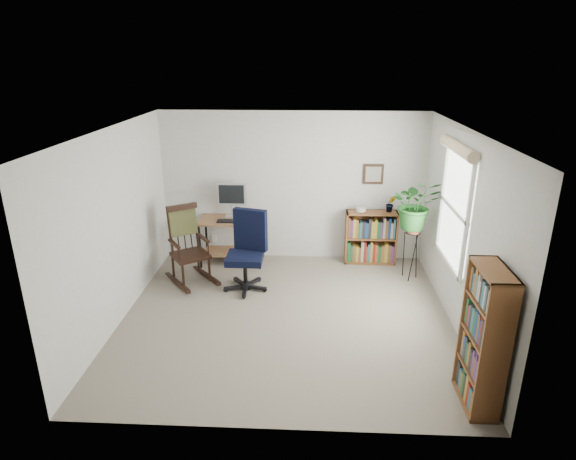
# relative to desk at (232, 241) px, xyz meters

# --- Properties ---
(floor) EXTENTS (4.20, 4.00, 0.00)m
(floor) POSITION_rel_desk_xyz_m (0.97, -1.70, -0.37)
(floor) COLOR gray
(floor) RESTS_ON ground
(ceiling) EXTENTS (4.20, 4.00, 0.00)m
(ceiling) POSITION_rel_desk_xyz_m (0.97, -1.70, 2.03)
(ceiling) COLOR white
(ceiling) RESTS_ON ground
(wall_back) EXTENTS (4.20, 0.00, 2.40)m
(wall_back) POSITION_rel_desk_xyz_m (0.97, 0.30, 0.83)
(wall_back) COLOR silver
(wall_back) RESTS_ON ground
(wall_front) EXTENTS (4.20, 0.00, 2.40)m
(wall_front) POSITION_rel_desk_xyz_m (0.97, -3.70, 0.83)
(wall_front) COLOR silver
(wall_front) RESTS_ON ground
(wall_left) EXTENTS (0.00, 4.00, 2.40)m
(wall_left) POSITION_rel_desk_xyz_m (-1.13, -1.70, 0.83)
(wall_left) COLOR silver
(wall_left) RESTS_ON ground
(wall_right) EXTENTS (0.00, 4.00, 2.40)m
(wall_right) POSITION_rel_desk_xyz_m (3.07, -1.70, 0.83)
(wall_right) COLOR silver
(wall_right) RESTS_ON ground
(window) EXTENTS (0.12, 1.20, 1.50)m
(window) POSITION_rel_desk_xyz_m (3.03, -1.40, 1.03)
(window) COLOR white
(window) RESTS_ON wall_right
(desk) EXTENTS (1.02, 0.56, 0.74)m
(desk) POSITION_rel_desk_xyz_m (0.00, 0.00, 0.00)
(desk) COLOR #8F613F
(desk) RESTS_ON floor
(monitor) EXTENTS (0.46, 0.16, 0.56)m
(monitor) POSITION_rel_desk_xyz_m (-0.00, 0.14, 0.65)
(monitor) COLOR #BCBCC1
(monitor) RESTS_ON desk
(keyboard) EXTENTS (0.40, 0.15, 0.02)m
(keyboard) POSITION_rel_desk_xyz_m (-0.00, -0.12, 0.38)
(keyboard) COLOR black
(keyboard) RESTS_ON desk
(office_chair) EXTENTS (0.78, 0.78, 1.16)m
(office_chair) POSITION_rel_desk_xyz_m (0.34, -0.95, 0.21)
(office_chair) COLOR black
(office_chair) RESTS_ON floor
(rocking_chair) EXTENTS (1.07, 1.17, 1.17)m
(rocking_chair) POSITION_rel_desk_xyz_m (-0.50, -0.74, 0.22)
(rocking_chair) COLOR black
(rocking_chair) RESTS_ON floor
(low_bookshelf) EXTENTS (0.81, 0.27, 0.86)m
(low_bookshelf) POSITION_rel_desk_xyz_m (2.23, 0.12, 0.06)
(low_bookshelf) COLOR brown
(low_bookshelf) RESTS_ON floor
(tall_bookshelf) EXTENTS (0.27, 0.62, 1.43)m
(tall_bookshelf) POSITION_rel_desk_xyz_m (2.89, -3.23, 0.34)
(tall_bookshelf) COLOR brown
(tall_bookshelf) RESTS_ON floor
(plant_stand) EXTENTS (0.25, 0.25, 0.86)m
(plant_stand) POSITION_rel_desk_xyz_m (2.77, -0.47, 0.06)
(plant_stand) COLOR black
(plant_stand) RESTS_ON floor
(spider_plant) EXTENTS (1.69, 1.88, 1.46)m
(spider_plant) POSITION_rel_desk_xyz_m (2.77, -0.47, 1.16)
(spider_plant) COLOR #215E22
(spider_plant) RESTS_ON plant_stand
(potted_plant_small) EXTENTS (0.13, 0.24, 0.11)m
(potted_plant_small) POSITION_rel_desk_xyz_m (2.51, 0.13, 0.54)
(potted_plant_small) COLOR #215E22
(potted_plant_small) RESTS_ON low_bookshelf
(framed_picture) EXTENTS (0.32, 0.04, 0.32)m
(framed_picture) POSITION_rel_desk_xyz_m (2.23, 0.27, 1.06)
(framed_picture) COLOR black
(framed_picture) RESTS_ON wall_back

